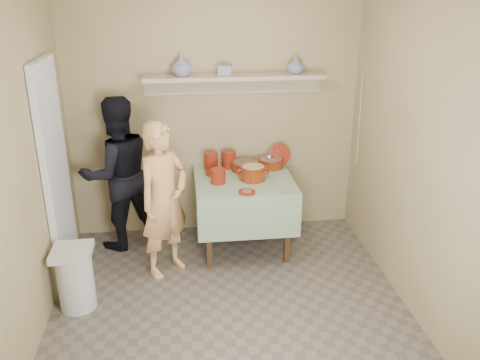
{
  "coord_description": "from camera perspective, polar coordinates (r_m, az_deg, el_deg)",
  "views": [
    {
      "loc": [
        -0.35,
        -3.38,
        2.61
      ],
      "look_at": [
        0.15,
        0.75,
        0.95
      ],
      "focal_mm": 38.0,
      "sensor_mm": 36.0,
      "label": 1
    }
  ],
  "objects": [
    {
      "name": "ceramic_box",
      "position": [
        5.09,
        -1.71,
        12.22
      ],
      "size": [
        0.15,
        0.12,
        0.1
      ],
      "primitive_type": "cube",
      "rotation": [
        0.0,
        0.0,
        -0.17
      ],
      "color": "navy",
      "rests_on": "wall_shelf"
    },
    {
      "name": "ground",
      "position": [
        4.29,
        -0.83,
        -15.76
      ],
      "size": [
        3.5,
        3.5,
        0.0
      ],
      "primitive_type": "plane",
      "color": "#655A4F",
      "rests_on": "ground"
    },
    {
      "name": "room_shell",
      "position": [
        3.55,
        -0.97,
        5.35
      ],
      "size": [
        3.04,
        3.54,
        2.62
      ],
      "color": "tan",
      "rests_on": "ground"
    },
    {
      "name": "ladle",
      "position": [
        5.31,
        3.34,
        2.58
      ],
      "size": [
        0.08,
        0.26,
        0.19
      ],
      "color": "silver",
      "rests_on": "cazuela_meat_b"
    },
    {
      "name": "cazuela_meat_b",
      "position": [
        5.32,
        3.49,
        2.02
      ],
      "size": [
        0.28,
        0.28,
        0.1
      ],
      "color": "#62200B",
      "rests_on": "serving_table"
    },
    {
      "name": "propped_lid",
      "position": [
        5.36,
        4.48,
        2.85
      ],
      "size": [
        0.24,
        0.09,
        0.23
      ],
      "primitive_type": "cylinder",
      "rotation": [
        1.32,
        0.0,
        -0.06
      ],
      "color": "maroon",
      "rests_on": "serving_table"
    },
    {
      "name": "trash_bin",
      "position": [
        4.53,
        -18.01,
        -10.39
      ],
      "size": [
        0.32,
        0.32,
        0.56
      ],
      "color": "silver",
      "rests_on": "ground"
    },
    {
      "name": "plate_stack_a",
      "position": [
        5.23,
        -3.29,
        2.1
      ],
      "size": [
        0.14,
        0.14,
        0.19
      ],
      "primitive_type": "cylinder",
      "color": "maroon",
      "rests_on": "serving_table"
    },
    {
      "name": "cazuela_rice",
      "position": [
        4.97,
        1.46,
        0.93
      ],
      "size": [
        0.33,
        0.25,
        0.14
      ],
      "color": "#62200B",
      "rests_on": "serving_table"
    },
    {
      "name": "cazuela_meat_a",
      "position": [
        5.22,
        0.57,
        1.68
      ],
      "size": [
        0.3,
        0.3,
        0.1
      ],
      "color": "#62200B",
      "rests_on": "serving_table"
    },
    {
      "name": "tile_panel",
      "position": [
        4.76,
        -19.94,
        0.59
      ],
      "size": [
        0.06,
        0.7,
        2.0
      ],
      "primitive_type": "cube",
      "color": "silver",
      "rests_on": "ground"
    },
    {
      "name": "electrical_cord",
      "position": [
        5.37,
        13.27,
        6.48
      ],
      "size": [
        0.01,
        0.05,
        0.9
      ],
      "color": "silver",
      "rests_on": "wall_shelf"
    },
    {
      "name": "serving_table",
      "position": [
        5.1,
        0.41,
        -0.97
      ],
      "size": [
        0.97,
        0.97,
        0.76
      ],
      "color": "#4C2D16",
      "rests_on": "ground"
    },
    {
      "name": "vase_right",
      "position": [
        5.2,
        6.26,
        12.72
      ],
      "size": [
        0.21,
        0.21,
        0.17
      ],
      "primitive_type": "imported",
      "rotation": [
        0.0,
        0.0,
        0.36
      ],
      "color": "navy",
      "rests_on": "wall_shelf"
    },
    {
      "name": "plate_stack_b",
      "position": [
        5.3,
        -1.28,
        2.35
      ],
      "size": [
        0.15,
        0.15,
        0.18
      ],
      "primitive_type": "cylinder",
      "color": "maroon",
      "rests_on": "serving_table"
    },
    {
      "name": "person_helper",
      "position": [
        5.23,
        -13.53,
        0.69
      ],
      "size": [
        0.94,
        0.86,
        1.57
      ],
      "primitive_type": "imported",
      "rotation": [
        0.0,
        0.0,
        -2.72
      ],
      "color": "black",
      "rests_on": "ground"
    },
    {
      "name": "front_plate",
      "position": [
        4.69,
        0.78,
        -1.35
      ],
      "size": [
        0.16,
        0.16,
        0.03
      ],
      "color": "maroon",
      "rests_on": "serving_table"
    },
    {
      "name": "person_cook",
      "position": [
        4.66,
        -8.51,
        -2.26
      ],
      "size": [
        0.63,
        0.62,
        1.47
      ],
      "primitive_type": "imported",
      "rotation": [
        0.0,
        0.0,
        0.73
      ],
      "color": "tan",
      "rests_on": "ground"
    },
    {
      "name": "bowl_stack",
      "position": [
        4.9,
        -2.46,
        0.44
      ],
      "size": [
        0.14,
        0.14,
        0.14
      ],
      "primitive_type": "cylinder",
      "color": "maroon",
      "rests_on": "serving_table"
    },
    {
      "name": "wall_shelf",
      "position": [
        5.15,
        -0.65,
        11.26
      ],
      "size": [
        1.8,
        0.25,
        0.21
      ],
      "color": "tan",
      "rests_on": "room_shell"
    },
    {
      "name": "empty_bowl",
      "position": [
        5.13,
        -2.96,
        0.89
      ],
      "size": [
        0.17,
        0.17,
        0.05
      ],
      "primitive_type": "cylinder",
      "color": "maroon",
      "rests_on": "serving_table"
    },
    {
      "name": "vase_left",
      "position": [
        5.06,
        -6.57,
        12.65
      ],
      "size": [
        0.22,
        0.22,
        0.2
      ],
      "primitive_type": "imported",
      "rotation": [
        0.0,
        0.0,
        0.11
      ],
      "color": "navy",
      "rests_on": "wall_shelf"
    }
  ]
}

